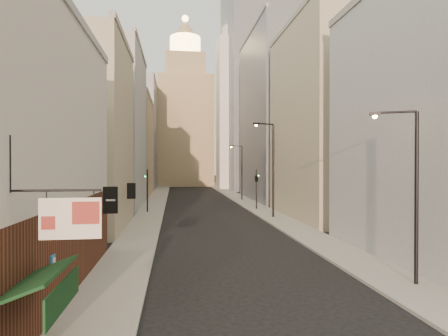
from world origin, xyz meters
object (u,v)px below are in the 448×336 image
at_px(streetlamp_mid, 271,164).
at_px(traffic_light_right, 257,178).
at_px(clock_tower, 185,119).
at_px(white_tower, 235,108).
at_px(streetlamp_near, 411,186).
at_px(traffic_light_left, 147,182).
at_px(streetlamp_far, 241,169).

distance_m(streetlamp_mid, traffic_light_right, 7.40).
relative_size(clock_tower, streetlamp_mid, 4.60).
relative_size(white_tower, traffic_light_right, 8.30).
distance_m(streetlamp_near, traffic_light_left, 30.89).
relative_size(clock_tower, streetlamp_near, 5.59).
bearing_deg(traffic_light_right, streetlamp_near, 109.32).
height_order(streetlamp_mid, streetlamp_far, streetlamp_mid).
xyz_separation_m(clock_tower, traffic_light_left, (-5.87, -56.00, -14.09)).
bearing_deg(clock_tower, traffic_light_right, -82.59).
height_order(white_tower, traffic_light_right, white_tower).
bearing_deg(streetlamp_far, traffic_light_right, -109.99).
xyz_separation_m(clock_tower, streetlamp_far, (7.27, -42.87, -12.81)).
height_order(white_tower, streetlamp_near, white_tower).
xyz_separation_m(white_tower, traffic_light_right, (-3.88, -40.74, -14.67)).
relative_size(traffic_light_left, traffic_light_right, 1.00).
xyz_separation_m(streetlamp_far, traffic_light_left, (-13.14, -13.12, -1.28)).
relative_size(white_tower, streetlamp_near, 5.16).
bearing_deg(streetlamp_mid, streetlamp_near, -110.14).
xyz_separation_m(white_tower, streetlamp_near, (-3.06, -69.60, -14.01)).
xyz_separation_m(clock_tower, white_tower, (11.00, -14.00, 0.97)).
distance_m(streetlamp_far, traffic_light_right, 11.90).
bearing_deg(traffic_light_right, streetlamp_far, -73.03).
bearing_deg(clock_tower, streetlamp_far, -80.38).
bearing_deg(traffic_light_left, streetlamp_far, -128.26).
height_order(streetlamp_near, traffic_light_left, streetlamp_near).
xyz_separation_m(traffic_light_left, traffic_light_right, (12.99, 1.25, 0.40)).
height_order(clock_tower, white_tower, clock_tower).
distance_m(white_tower, streetlamp_near, 71.07).
xyz_separation_m(streetlamp_near, streetlamp_far, (-0.67, 40.73, 0.23)).
distance_m(clock_tower, white_tower, 17.83).
xyz_separation_m(white_tower, streetlamp_mid, (-3.93, -47.96, -13.04)).
xyz_separation_m(clock_tower, traffic_light_right, (7.12, -54.74, -13.69)).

